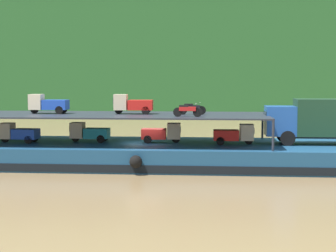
{
  "coord_description": "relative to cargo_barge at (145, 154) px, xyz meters",
  "views": [
    {
      "loc": [
        4.86,
        -37.42,
        5.8
      ],
      "look_at": [
        1.61,
        0.0,
        2.7
      ],
      "focal_mm": 58.13,
      "sensor_mm": 36.0,
      "label": 1
    }
  ],
  "objects": [
    {
      "name": "motorcycle_upper_centre",
      "position": [
        3.26,
        0.03,
        3.18
      ],
      "size": [
        1.9,
        0.55,
        0.87
      ],
      "color": "black",
      "rests_on": "cargo_rack"
    },
    {
      "name": "covered_lorry",
      "position": [
        11.92,
        0.24,
        2.44
      ],
      "size": [
        7.86,
        2.3,
        3.1
      ],
      "color": "#1E4C99",
      "rests_on": "cargo_barge"
    },
    {
      "name": "mini_truck_lower_aft",
      "position": [
        -8.9,
        -0.56,
        1.44
      ],
      "size": [
        2.79,
        1.29,
        1.38
      ],
      "color": "#1E47B7",
      "rests_on": "cargo_barge"
    },
    {
      "name": "mini_truck_lower_fore",
      "position": [
        1.16,
        0.29,
        1.44
      ],
      "size": [
        2.77,
        1.26,
        1.38
      ],
      "color": "red",
      "rests_on": "cargo_barge"
    },
    {
      "name": "mini_truck_lower_bow",
      "position": [
        6.18,
        -0.23,
        1.44
      ],
      "size": [
        2.77,
        1.25,
        1.38
      ],
      "color": "red",
      "rests_on": "cargo_barge"
    },
    {
      "name": "cargo_rack",
      "position": [
        -3.8,
        0.03,
        2.69
      ],
      "size": [
        24.61,
        7.75,
        2.0
      ],
      "color": "#232833",
      "rests_on": "cargo_barge"
    },
    {
      "name": "ground_plane",
      "position": [
        0.0,
        0.03,
        -0.75
      ],
      "size": [
        400.0,
        400.0,
        0.0
      ],
      "primitive_type": "plane",
      "color": "olive"
    },
    {
      "name": "mini_truck_upper_mid",
      "position": [
        -7.02,
        0.39,
        3.44
      ],
      "size": [
        2.75,
        1.21,
        1.38
      ],
      "color": "#1E47B7",
      "rests_on": "cargo_rack"
    },
    {
      "name": "motorcycle_upper_port",
      "position": [
        3.06,
        -2.3,
        3.18
      ],
      "size": [
        1.9,
        0.55,
        0.87
      ],
      "color": "black",
      "rests_on": "cargo_rack"
    },
    {
      "name": "mini_truck_upper_fore",
      "position": [
        -0.93,
        0.45,
        3.44
      ],
      "size": [
        2.78,
        1.26,
        1.38
      ],
      "color": "red",
      "rests_on": "cargo_rack"
    },
    {
      "name": "cargo_barge",
      "position": [
        0.0,
        0.0,
        0.0
      ],
      "size": [
        33.81,
        9.18,
        1.5
      ],
      "color": "navy",
      "rests_on": "ground"
    },
    {
      "name": "mini_truck_lower_mid",
      "position": [
        -4.04,
        0.31,
        1.44
      ],
      "size": [
        2.76,
        1.24,
        1.38
      ],
      "color": "teal",
      "rests_on": "cargo_barge"
    },
    {
      "name": "hillside_far_bank",
      "position": [
        0.0,
        71.46,
        20.08
      ],
      "size": [
        127.72,
        35.78,
        36.98
      ],
      "color": "#235628",
      "rests_on": "ground"
    }
  ]
}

